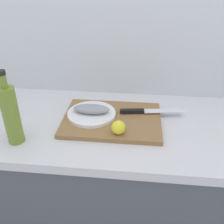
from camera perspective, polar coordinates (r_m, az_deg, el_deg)
back_wall at (r=1.32m, az=5.21°, el=18.26°), size 3.20×0.05×2.50m
kitchen_counter at (r=1.45m, az=3.30°, el=-17.63°), size 2.00×0.60×0.90m
cutting_board at (r=1.16m, az=0.00°, el=-1.70°), size 0.43×0.31×0.02m
white_plate at (r=1.17m, az=-4.51°, el=-0.40°), size 0.22×0.22×0.01m
fish_fillet at (r=1.16m, az=-4.56°, el=0.68°), size 0.16×0.07×0.04m
chef_knife at (r=1.20m, az=6.96°, el=0.18°), size 0.29×0.07×0.02m
lemon_0 at (r=1.04m, az=1.43°, el=-3.41°), size 0.06×0.06×0.06m
olive_oil_bottle at (r=1.05m, az=-21.37°, el=-0.49°), size 0.06×0.06×0.30m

